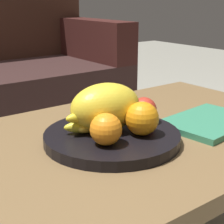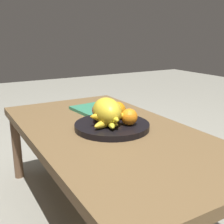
% 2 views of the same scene
% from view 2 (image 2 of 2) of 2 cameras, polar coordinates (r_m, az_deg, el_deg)
% --- Properties ---
extents(ground_plane, '(8.00, 8.00, 0.00)m').
position_cam_2_polar(ground_plane, '(1.40, -0.43, -19.90)').
color(ground_plane, gray).
extents(coffee_table, '(1.23, 0.65, 0.42)m').
position_cam_2_polar(coffee_table, '(1.22, -0.46, -5.46)').
color(coffee_table, brown).
rests_on(coffee_table, ground_plane).
extents(fruit_bowl, '(0.32, 0.32, 0.03)m').
position_cam_2_polar(fruit_bowl, '(1.22, 0.00, -2.84)').
color(fruit_bowl, black).
rests_on(fruit_bowl, coffee_table).
extents(melon_large_front, '(0.19, 0.14, 0.11)m').
position_cam_2_polar(melon_large_front, '(1.18, -1.01, 0.15)').
color(melon_large_front, yellow).
rests_on(melon_large_front, fruit_bowl).
extents(orange_front, '(0.07, 0.07, 0.07)m').
position_cam_2_polar(orange_front, '(1.18, 3.52, -0.99)').
color(orange_front, orange).
rests_on(orange_front, fruit_bowl).
extents(orange_left, '(0.08, 0.08, 0.08)m').
position_cam_2_polar(orange_left, '(1.26, 1.08, 0.34)').
color(orange_left, orange).
rests_on(orange_left, fruit_bowl).
extents(apple_front, '(0.07, 0.07, 0.07)m').
position_cam_2_polar(apple_front, '(1.29, -2.62, 0.33)').
color(apple_front, red).
rests_on(apple_front, fruit_bowl).
extents(banana_bunch, '(0.17, 0.16, 0.06)m').
position_cam_2_polar(banana_bunch, '(1.17, -0.70, -1.55)').
color(banana_bunch, yellow).
rests_on(banana_bunch, fruit_bowl).
extents(magazine, '(0.27, 0.21, 0.02)m').
position_cam_2_polar(magazine, '(1.48, -3.40, 0.39)').
color(magazine, '#34805E').
rests_on(magazine, coffee_table).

